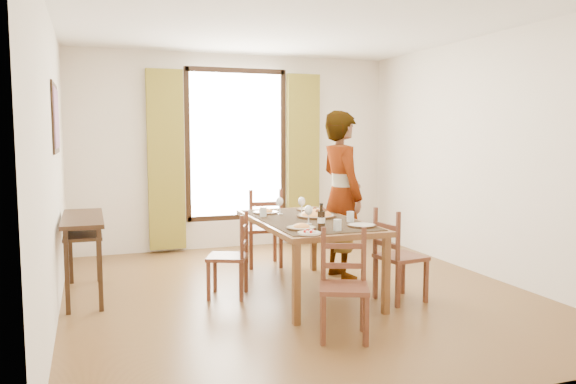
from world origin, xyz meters
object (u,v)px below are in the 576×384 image
object	(u,v)px
console_table	(83,228)
pasta_platter	(316,212)
dining_table	(306,225)
man	(342,195)

from	to	relation	value
console_table	pasta_platter	size ratio (longest dim) A/B	3.00
console_table	dining_table	size ratio (longest dim) A/B	0.66
dining_table	man	distance (m)	0.77
console_table	dining_table	world-z (taller)	console_table
dining_table	pasta_platter	world-z (taller)	pasta_platter
dining_table	console_table	bearing A→B (deg)	163.33
man	console_table	bearing A→B (deg)	82.38
man	pasta_platter	bearing A→B (deg)	125.18
dining_table	man	world-z (taller)	man
dining_table	man	size ratio (longest dim) A/B	0.99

